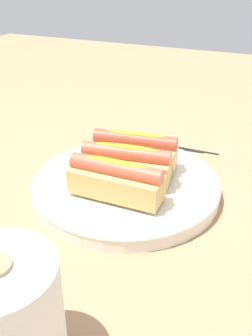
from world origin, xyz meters
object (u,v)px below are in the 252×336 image
at_px(hotdog_back, 126,164).
at_px(chopstick_far, 168,145).
at_px(serving_bowl, 126,185).
at_px(hotdog_side, 116,180).
at_px(hotdog_front, 135,150).
at_px(chopstick_near, 153,145).
at_px(paper_towel_roll, 3,318).

bearing_deg(hotdog_back, chopstick_far, -92.75).
height_order(serving_bowl, hotdog_side, hotdog_side).
bearing_deg(hotdog_back, hotdog_front, -83.50).
distance_m(serving_bowl, hotdog_front, 0.07).
distance_m(hotdog_back, chopstick_far, 0.22).
height_order(hotdog_front, chopstick_near, hotdog_front).
relative_size(serving_bowl, chopstick_far, 1.47).
relative_size(hotdog_front, paper_towel_roll, 1.16).
height_order(hotdog_back, paper_towel_roll, paper_towel_roll).
distance_m(chopstick_near, chopstick_far, 0.03).
bearing_deg(hotdog_front, serving_bowl, 96.50).
bearing_deg(hotdog_back, paper_towel_roll, 93.53).
relative_size(hotdog_side, chopstick_near, 0.68).
bearing_deg(paper_towel_roll, chopstick_near, -85.64).
distance_m(hotdog_front, hotdog_back, 0.05).
xyz_separation_m(paper_towel_roll, chopstick_far, (0.01, -0.55, -0.06)).
height_order(serving_bowl, paper_towel_roll, paper_towel_roll).
bearing_deg(paper_towel_roll, hotdog_front, -86.06).
xyz_separation_m(hotdog_back, chopstick_far, (-0.01, -0.21, -0.05)).
bearing_deg(hotdog_front, paper_towel_roll, 93.94).
distance_m(hotdog_front, chopstick_near, 0.15).
bearing_deg(serving_bowl, chopstick_near, -84.18).
bearing_deg(chopstick_far, hotdog_side, 89.42).
bearing_deg(chopstick_near, hotdog_front, 91.24).
bearing_deg(hotdog_back, hotdog_side, 96.50).
distance_m(hotdog_back, paper_towel_roll, 0.34).
xyz_separation_m(hotdog_front, hotdog_side, (-0.01, 0.11, 0.00)).
height_order(serving_bowl, chopstick_near, serving_bowl).
height_order(hotdog_front, hotdog_side, same).
bearing_deg(chopstick_far, paper_towel_roll, 91.39).
height_order(hotdog_side, chopstick_near, hotdog_side).
distance_m(hotdog_back, chopstick_near, 0.20).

